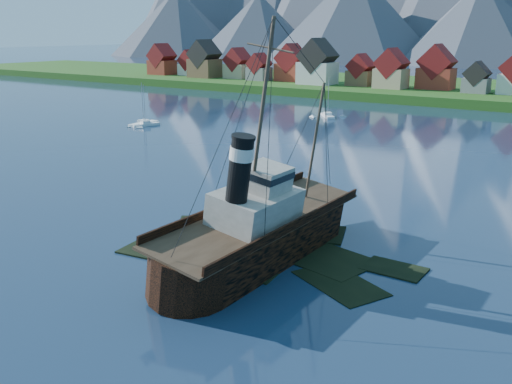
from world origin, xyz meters
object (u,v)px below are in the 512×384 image
Objects in this scene: tugboat_wreck at (266,226)px; sailboat_b at (145,125)px; sailboat_c at (328,116)px; sailboat_a at (144,124)px.

tugboat_wreck is 3.07× the size of sailboat_b.
sailboat_b is 0.96× the size of sailboat_c.
sailboat_c is (-40.67, 92.25, -2.97)m from tugboat_wreck.
sailboat_a is at bearing 143.42° from tugboat_wreck.
tugboat_wreck is 2.96× the size of sailboat_a.
sailboat_a is 49.62m from sailboat_c.
sailboat_c reaches higher than sailboat_a.
tugboat_wreck is at bearing -105.82° from sailboat_c.
sailboat_c is at bearing 68.04° from sailboat_b.
tugboat_wreck is 2.94× the size of sailboat_c.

